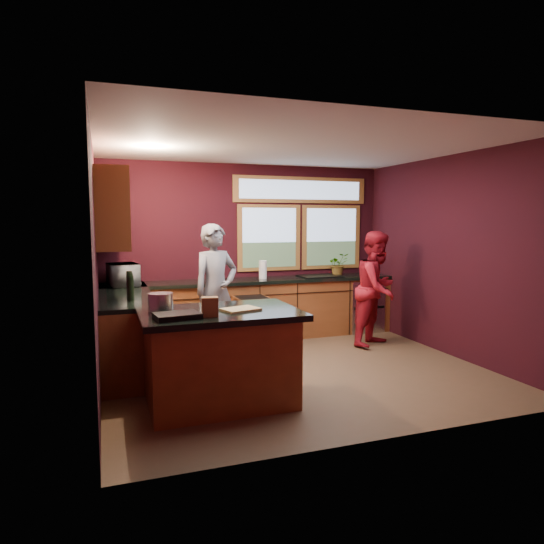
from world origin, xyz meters
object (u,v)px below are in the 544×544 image
island (220,357)px  cutting_board (241,309)px  person_red (377,289)px  person_grey (216,291)px  stock_pot (161,302)px

island → cutting_board: size_ratio=4.43×
person_red → person_grey: bearing=144.9°
island → cutting_board: (0.20, -0.05, 0.48)m
cutting_board → person_grey: bearing=85.5°
cutting_board → stock_pot: (-0.75, 0.20, 0.08)m
cutting_board → stock_pot: bearing=165.1°
person_grey → stock_pot: 1.74m
person_grey → island: bearing=-121.4°
person_red → cutting_board: (-2.50, -1.55, 0.12)m
person_red → stock_pot: 3.53m
person_grey → person_red: size_ratio=1.07×
stock_pot → person_red: bearing=22.5°
stock_pot → island: bearing=-15.3°
person_red → stock_pot: size_ratio=6.97×
island → person_red: (2.70, 1.50, 0.36)m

